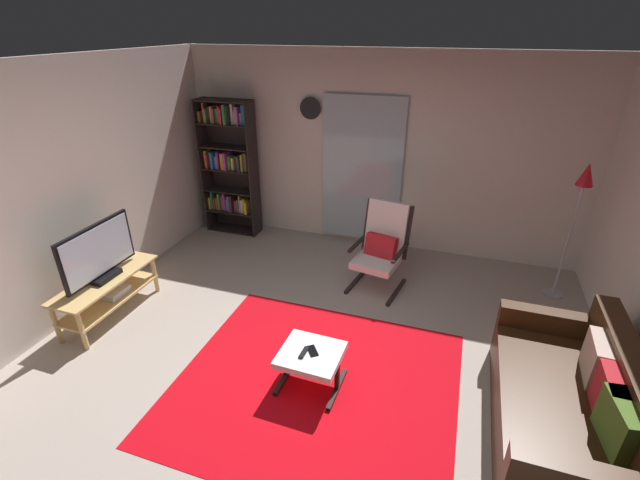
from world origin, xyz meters
TOP-DOWN VIEW (x-y plane):
  - ground_plane at (0.00, 0.00)m, footprint 7.02×7.02m
  - wall_back at (0.00, 2.90)m, footprint 5.60×0.06m
  - wall_left at (-2.70, 0.00)m, footprint 0.06×6.00m
  - glass_door_panel at (-0.19, 2.83)m, footprint 1.10×0.01m
  - area_rug at (0.14, -0.04)m, footprint 2.42×2.18m
  - tv_stand at (-2.30, 0.24)m, footprint 0.42×1.19m
  - television at (-2.29, 0.23)m, footprint 0.20×0.92m
  - bookshelf_near_tv at (-2.09, 2.61)m, footprint 0.79×0.30m
  - leather_sofa at (2.12, 0.07)m, footprint 0.90×1.72m
  - lounge_armchair at (0.33, 1.78)m, footprint 0.66×0.73m
  - ottoman at (0.10, -0.05)m, footprint 0.53×0.49m
  - tv_remote at (0.05, -0.08)m, footprint 0.05×0.15m
  - cell_phone at (0.11, -0.03)m, footprint 0.14×0.15m
  - floor_lamp_by_shelf at (2.32, 2.20)m, footprint 0.22×0.22m
  - wall_clock at (-0.92, 2.82)m, footprint 0.29×0.03m

SIDE VIEW (x-z plane):
  - ground_plane at x=0.00m, z-range 0.00..0.00m
  - area_rug at x=0.14m, z-range 0.00..0.01m
  - ottoman at x=0.10m, z-range 0.12..0.48m
  - leather_sofa at x=2.12m, z-range -0.10..0.70m
  - tv_stand at x=-2.30m, z-range 0.07..0.54m
  - cell_phone at x=0.11m, z-range 0.36..0.37m
  - tv_remote at x=0.05m, z-range 0.36..0.38m
  - lounge_armchair at x=0.33m, z-range 0.02..1.05m
  - television at x=-2.29m, z-range 0.45..1.05m
  - bookshelf_near_tv at x=-2.09m, z-range 0.06..2.00m
  - glass_door_panel at x=-0.19m, z-range 0.05..2.05m
  - floor_lamp_by_shelf at x=2.32m, z-range 0.44..2.04m
  - wall_back at x=0.00m, z-range 0.00..2.60m
  - wall_left at x=-2.70m, z-range 0.00..2.60m
  - wall_clock at x=-0.92m, z-range 1.71..2.00m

